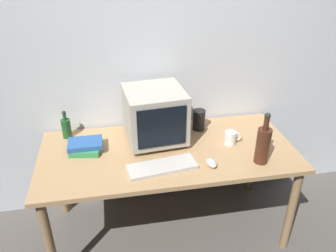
# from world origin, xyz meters

# --- Properties ---
(ground_plane) EXTENTS (6.00, 6.00, 0.00)m
(ground_plane) POSITION_xyz_m (0.00, 0.00, 0.00)
(ground_plane) COLOR #56514C
(back_wall) EXTENTS (4.00, 0.08, 2.50)m
(back_wall) POSITION_xyz_m (0.00, 0.45, 1.25)
(back_wall) COLOR silver
(back_wall) RESTS_ON ground
(desk) EXTENTS (1.68, 0.77, 0.70)m
(desk) POSITION_xyz_m (0.00, 0.00, 0.62)
(desk) COLOR tan
(desk) RESTS_ON ground
(crt_monitor) EXTENTS (0.41, 0.42, 0.37)m
(crt_monitor) POSITION_xyz_m (-0.06, 0.14, 0.89)
(crt_monitor) COLOR #B2AD9E
(crt_monitor) RESTS_ON desk
(keyboard) EXTENTS (0.44, 0.21, 0.02)m
(keyboard) POSITION_xyz_m (-0.07, -0.20, 0.71)
(keyboard) COLOR beige
(keyboard) RESTS_ON desk
(computer_mouse) EXTENTS (0.07, 0.11, 0.04)m
(computer_mouse) POSITION_xyz_m (0.23, -0.22, 0.72)
(computer_mouse) COLOR beige
(computer_mouse) RESTS_ON desk
(bottle_tall) EXTENTS (0.09, 0.09, 0.34)m
(bottle_tall) POSITION_xyz_m (0.55, -0.24, 0.83)
(bottle_tall) COLOR #472314
(bottle_tall) RESTS_ON desk
(bottle_short) EXTENTS (0.06, 0.06, 0.21)m
(bottle_short) POSITION_xyz_m (-0.67, 0.29, 0.78)
(bottle_short) COLOR #1E4C23
(bottle_short) RESTS_ON desk
(book_stack) EXTENTS (0.22, 0.20, 0.07)m
(book_stack) POSITION_xyz_m (-0.53, 0.08, 0.74)
(book_stack) COLOR #33894C
(book_stack) RESTS_ON desk
(mug) EXTENTS (0.12, 0.08, 0.09)m
(mug) POSITION_xyz_m (0.43, -0.00, 0.75)
(mug) COLOR white
(mug) RESTS_ON desk
(metal_canister) EXTENTS (0.09, 0.09, 0.15)m
(metal_canister) POSITION_xyz_m (0.27, 0.24, 0.78)
(metal_canister) COLOR black
(metal_canister) RESTS_ON desk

